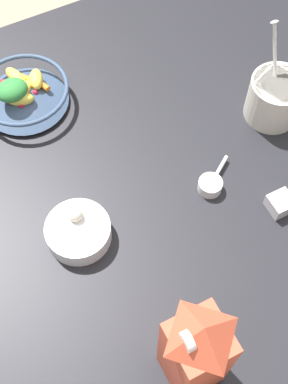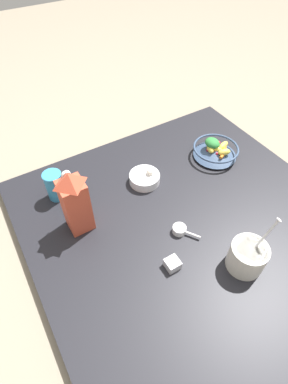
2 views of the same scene
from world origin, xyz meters
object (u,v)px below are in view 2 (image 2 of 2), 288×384
(drinking_cup, at_px, (55,185))
(garlic_bowl, at_px, (145,178))
(yogurt_tub, at_px, (247,256))
(spice_jar, at_px, (172,264))
(milk_carton, at_px, (75,201))
(fruit_bowl, at_px, (215,150))

(drinking_cup, xyz_separation_m, garlic_bowl, (-0.35, 0.11, -0.04))
(yogurt_tub, xyz_separation_m, garlic_bowl, (0.08, -0.51, -0.04))
(spice_jar, bearing_deg, drinking_cup, -66.43)
(spice_jar, bearing_deg, yogurt_tub, 150.51)
(drinking_cup, bearing_deg, milk_carton, 97.34)
(milk_carton, bearing_deg, garlic_bowl, -167.90)
(yogurt_tub, xyz_separation_m, spice_jar, (0.21, -0.12, -0.04))
(garlic_bowl, bearing_deg, yogurt_tub, 99.35)
(yogurt_tub, distance_m, drinking_cup, 0.77)
(milk_carton, xyz_separation_m, garlic_bowl, (-0.33, -0.07, -0.12))
(fruit_bowl, distance_m, spice_jar, 0.62)
(fruit_bowl, relative_size, milk_carton, 0.77)
(fruit_bowl, bearing_deg, spice_jar, 36.67)
(spice_jar, bearing_deg, garlic_bowl, -108.07)
(drinking_cup, bearing_deg, spice_jar, 113.57)
(garlic_bowl, bearing_deg, fruit_bowl, 176.00)
(yogurt_tub, bearing_deg, drinking_cup, -55.33)
(yogurt_tub, height_order, garlic_bowl, yogurt_tub)
(fruit_bowl, xyz_separation_m, garlic_bowl, (0.37, -0.03, -0.01))
(garlic_bowl, bearing_deg, milk_carton, 12.10)
(fruit_bowl, distance_m, yogurt_tub, 0.56)
(fruit_bowl, relative_size, yogurt_tub, 0.95)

